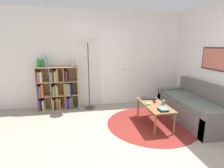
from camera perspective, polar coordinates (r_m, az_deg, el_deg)
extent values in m
plane|color=gray|center=(2.83, 8.69, -23.68)|extent=(14.00, 14.00, 0.00)
cube|color=silver|center=(4.93, -0.94, 8.24)|extent=(7.16, 0.05, 2.60)
cube|color=white|center=(4.94, 0.81, 5.21)|extent=(0.81, 0.02, 2.08)
sphere|color=tan|center=(4.99, 4.05, 4.77)|extent=(0.04, 0.04, 0.04)
cube|color=silver|center=(4.54, 29.62, 6.26)|extent=(0.05, 5.67, 2.60)
cube|color=#332D28|center=(4.40, 30.61, 7.08)|extent=(0.02, 0.78, 0.49)
cube|color=#C66656|center=(4.39, 30.49, 7.09)|extent=(0.01, 0.72, 0.43)
cylinder|color=maroon|center=(3.99, 12.74, -12.42)|extent=(1.92, 1.92, 0.01)
cube|color=tan|center=(4.89, -23.06, -1.52)|extent=(0.02, 0.34, 1.13)
cube|color=tan|center=(4.77, -11.06, -1.09)|extent=(0.02, 0.34, 1.13)
cube|color=tan|center=(4.71, -17.57, 5.27)|extent=(1.04, 0.34, 0.02)
cube|color=tan|center=(4.96, -16.73, -7.56)|extent=(1.04, 0.34, 0.02)
cube|color=tan|center=(4.96, -16.92, -0.88)|extent=(1.04, 0.02, 1.13)
cube|color=tan|center=(4.83, -19.10, -1.38)|extent=(0.02, 0.32, 1.09)
cube|color=tan|center=(4.79, -15.16, -1.24)|extent=(0.02, 0.32, 1.09)
cube|color=tan|center=(4.85, -17.00, -3.41)|extent=(1.00, 0.32, 0.02)
cube|color=tan|center=(4.77, -17.28, 0.82)|extent=(1.00, 0.32, 0.02)
cube|color=#7F287A|center=(4.96, -22.37, -6.30)|extent=(0.03, 0.24, 0.26)
cube|color=black|center=(4.93, -22.03, -6.32)|extent=(0.02, 0.20, 0.27)
cube|color=navy|center=(4.93, -21.72, -6.32)|extent=(0.02, 0.22, 0.26)
cube|color=silver|center=(4.95, -21.34, -6.30)|extent=(0.03, 0.26, 0.25)
cube|color=gold|center=(4.88, -18.45, -6.22)|extent=(0.03, 0.22, 0.27)
cube|color=black|center=(4.87, -18.03, -6.13)|extent=(0.03, 0.21, 0.29)
cube|color=#7F287A|center=(4.87, -17.63, -5.99)|extent=(0.02, 0.24, 0.30)
cube|color=olive|center=(4.88, -17.29, -5.80)|extent=(0.03, 0.26, 0.33)
cube|color=#196B38|center=(4.85, -17.00, -6.09)|extent=(0.02, 0.20, 0.29)
cube|color=orange|center=(4.88, -16.57, -6.02)|extent=(0.03, 0.26, 0.28)
cube|color=#7F287A|center=(4.85, -14.52, -5.75)|extent=(0.03, 0.26, 0.32)
cube|color=navy|center=(4.85, -14.11, -6.02)|extent=(0.02, 0.25, 0.28)
cube|color=navy|center=(4.84, -13.75, -6.06)|extent=(0.02, 0.22, 0.28)
cube|color=teal|center=(4.83, -13.41, -5.81)|extent=(0.02, 0.23, 0.32)
cube|color=#B21E23|center=(4.84, -13.07, -5.78)|extent=(0.03, 0.24, 0.31)
cube|color=#196B38|center=(4.82, -12.71, -5.82)|extent=(0.02, 0.22, 0.32)
cube|color=navy|center=(4.84, -22.75, -2.07)|extent=(0.03, 0.22, 0.27)
cube|color=olive|center=(4.86, -22.33, -2.08)|extent=(0.02, 0.26, 0.26)
cube|color=#7F287A|center=(4.83, -22.09, -2.02)|extent=(0.03, 0.21, 0.28)
cube|color=orange|center=(4.80, -21.69, -1.88)|extent=(0.03, 0.19, 0.31)
cube|color=#196B38|center=(4.80, -18.71, -2.03)|extent=(0.03, 0.26, 0.25)
cube|color=orange|center=(4.78, -18.31, -2.09)|extent=(0.03, 0.22, 0.25)
cube|color=#7F287A|center=(4.75, -18.05, -1.87)|extent=(0.02, 0.19, 0.29)
cube|color=teal|center=(4.79, -17.67, -1.80)|extent=(0.02, 0.26, 0.28)
cube|color=gold|center=(4.77, -17.36, -1.99)|extent=(0.03, 0.23, 0.26)
cube|color=orange|center=(4.73, -14.83, -1.59)|extent=(0.03, 0.21, 0.32)
cube|color=olive|center=(4.72, -14.45, -1.65)|extent=(0.02, 0.20, 0.30)
cube|color=teal|center=(4.72, -14.08, -1.67)|extent=(0.03, 0.19, 0.30)
cube|color=teal|center=(4.71, -13.67, -1.67)|extent=(0.03, 0.19, 0.30)
cube|color=black|center=(4.74, -13.28, -1.72)|extent=(0.02, 0.23, 0.28)
cube|color=black|center=(4.74, -12.97, -1.50)|extent=(0.02, 0.25, 0.31)
cube|color=#7F287A|center=(4.77, -23.16, 2.03)|extent=(0.03, 0.21, 0.25)
cube|color=olive|center=(4.75, -22.81, 2.10)|extent=(0.02, 0.19, 0.26)
cube|color=olive|center=(4.75, -22.46, 2.11)|extent=(0.03, 0.19, 0.26)
cube|color=silver|center=(4.75, -22.01, 2.14)|extent=(0.03, 0.22, 0.26)
cube|color=teal|center=(4.73, -19.01, 2.27)|extent=(0.03, 0.27, 0.25)
cube|color=#7F287A|center=(4.71, -18.70, 2.57)|extent=(0.02, 0.24, 0.30)
cube|color=black|center=(4.68, -18.44, 2.58)|extent=(0.02, 0.20, 0.31)
cube|color=gold|center=(4.71, -18.06, 2.33)|extent=(0.02, 0.25, 0.26)
cube|color=teal|center=(4.71, -17.72, 2.56)|extent=(0.03, 0.26, 0.29)
cube|color=orange|center=(4.67, -17.36, 2.73)|extent=(0.03, 0.19, 0.33)
cube|color=black|center=(4.69, -15.00, 2.72)|extent=(0.03, 0.27, 0.30)
cube|color=#B21E23|center=(4.65, -14.63, 2.56)|extent=(0.02, 0.21, 0.28)
cube|color=black|center=(4.67, -14.25, 2.44)|extent=(0.02, 0.25, 0.25)
cylinder|color=#333333|center=(4.83, -7.31, -7.68)|extent=(0.27, 0.27, 0.01)
cylinder|color=#333333|center=(4.60, -7.63, 2.99)|extent=(0.02, 0.02, 1.73)
cone|color=white|center=(4.54, -7.95, 13.81)|extent=(0.31, 0.31, 0.10)
cube|color=#66605B|center=(4.41, 24.56, -8.08)|extent=(0.80, 1.89, 0.40)
cube|color=#66605B|center=(4.53, 28.18, -4.96)|extent=(0.16, 1.89, 0.85)
cube|color=#66605B|center=(3.76, 32.19, -11.28)|extent=(0.80, 0.16, 0.54)
cube|color=#66605B|center=(5.08, 19.16, -4.14)|extent=(0.80, 0.16, 0.54)
cube|color=#5A625F|center=(3.99, 27.11, -6.64)|extent=(0.60, 0.77, 0.10)
cube|color=#5A625F|center=(4.60, 21.28, -3.66)|extent=(0.60, 0.77, 0.10)
cube|color=brown|center=(3.82, 13.73, -6.52)|extent=(0.46, 1.07, 0.02)
cylinder|color=brown|center=(3.41, 13.92, -13.02)|extent=(0.04, 0.04, 0.43)
cylinder|color=brown|center=(4.27, 8.51, -7.51)|extent=(0.04, 0.04, 0.43)
cylinder|color=brown|center=(3.58, 19.66, -12.17)|extent=(0.04, 0.04, 0.43)
cylinder|color=brown|center=(4.40, 13.28, -7.09)|extent=(0.04, 0.04, 0.43)
cube|color=black|center=(4.15, 11.74, -4.59)|extent=(0.38, 0.26, 0.02)
cylinder|color=#9ED193|center=(3.73, 11.83, -6.35)|extent=(0.10, 0.10, 0.05)
cube|color=black|center=(3.48, 16.30, -8.15)|extent=(0.15, 0.18, 0.03)
cube|color=teal|center=(3.48, 16.37, -7.77)|extent=(0.15, 0.18, 0.02)
cylinder|color=teal|center=(3.83, 16.50, -5.77)|extent=(0.07, 0.07, 0.09)
cube|color=black|center=(3.95, 13.64, -5.56)|extent=(0.08, 0.17, 0.02)
cylinder|color=#2D8438|center=(4.77, -22.91, 6.21)|extent=(0.08, 0.08, 0.19)
cylinder|color=#2D8438|center=(4.76, -23.03, 7.63)|extent=(0.03, 0.03, 0.05)
cylinder|color=#236633|center=(4.76, -21.84, 6.21)|extent=(0.08, 0.08, 0.18)
cylinder|color=#236633|center=(4.75, -21.95, 7.53)|extent=(0.03, 0.03, 0.04)
cylinder|color=#6B93A3|center=(4.74, -20.68, 6.66)|extent=(0.07, 0.07, 0.24)
cylinder|color=#6B93A3|center=(4.73, -20.82, 8.47)|extent=(0.03, 0.03, 0.06)
cylinder|color=#B7B2A8|center=(4.66, -12.73, 6.58)|extent=(0.10, 0.10, 0.16)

